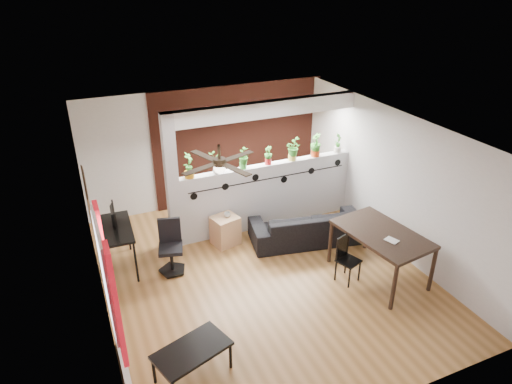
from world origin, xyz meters
name	(u,v)px	position (x,y,z in m)	size (l,w,h in m)	color
room_shell	(262,208)	(0.00, 0.00, 1.30)	(6.30, 7.10, 2.90)	brown
partition_wall	(268,195)	(0.80, 1.50, 0.68)	(3.60, 0.18, 1.35)	#BCBCC1
ceiling_header	(269,109)	(0.80, 1.50, 2.45)	(3.60, 0.18, 0.30)	silver
pier_column	(172,183)	(-1.11, 1.50, 1.30)	(0.22, 0.20, 2.60)	#BCBCC1
brick_panel	(240,143)	(0.80, 2.97, 1.30)	(3.90, 0.05, 2.60)	#B04833
vine_decal	(270,179)	(0.80, 1.40, 1.08)	(3.31, 0.01, 0.30)	black
window_assembly	(107,277)	(-2.56, -1.20, 1.51)	(0.09, 1.30, 1.55)	white
baseboard_heater	(124,364)	(-2.54, -1.20, 0.09)	(0.08, 1.00, 0.18)	beige
corkboard	(90,209)	(-2.58, 0.95, 1.35)	(0.03, 0.60, 0.45)	#8F6545
framed_art	(84,182)	(-2.58, 0.90, 1.85)	(0.03, 0.34, 0.44)	#8C7259
ceiling_fan	(219,164)	(-0.80, -0.30, 2.31)	(1.19, 1.19, 0.43)	black
potted_plant_0	(189,165)	(-0.78, 1.50, 1.61)	(0.32, 0.33, 0.49)	#C48317
potted_plant_1	(216,162)	(-0.25, 1.50, 1.56)	(0.23, 0.20, 0.40)	silver
potted_plant_2	(243,158)	(0.27, 1.50, 1.56)	(0.19, 0.22, 0.39)	#378D33
potted_plant_3	(268,155)	(0.80, 1.50, 1.55)	(0.17, 0.20, 0.37)	red
potted_plant_4	(293,149)	(1.33, 1.50, 1.59)	(0.24, 0.27, 0.45)	#E4D050
potted_plant_5	(316,144)	(1.85, 1.50, 1.60)	(0.22, 0.27, 0.48)	#C84117
potted_plant_6	(338,142)	(2.38, 1.50, 1.57)	(0.27, 0.27, 0.42)	silver
sofa	(307,226)	(1.25, 0.64, 0.30)	(2.07, 0.82, 0.61)	black
cube_shelf	(225,230)	(-0.25, 1.16, 0.29)	(0.47, 0.42, 0.57)	tan
cup	(227,215)	(-0.20, 1.16, 0.62)	(0.12, 0.12, 0.09)	gray
computer_desk	(114,232)	(-2.25, 1.16, 0.74)	(0.64, 1.16, 0.82)	black
monitor	(112,219)	(-2.25, 1.31, 0.91)	(0.05, 0.31, 0.18)	black
office_chair	(171,250)	(-1.40, 0.72, 0.42)	(0.50, 0.50, 0.96)	black
dining_table	(382,237)	(1.80, -0.84, 0.77)	(1.17, 1.70, 0.86)	black
book	(389,242)	(1.70, -1.14, 0.87)	(0.15, 0.21, 0.02)	gray
folding_chair	(345,254)	(1.22, -0.69, 0.49)	(0.43, 0.43, 0.83)	black
coffee_table	(192,352)	(-1.72, -1.66, 0.40)	(1.08, 0.81, 0.45)	black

